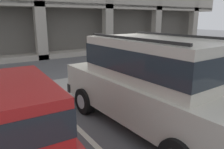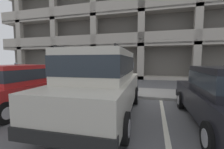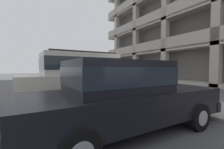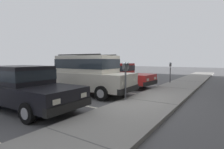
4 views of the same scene
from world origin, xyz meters
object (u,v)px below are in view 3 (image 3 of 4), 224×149
at_px(silver_suv, 81,75).
at_px(red_sedan, 65,78).
at_px(dark_hatchback, 123,94).
at_px(parking_meter_far, 88,72).
at_px(parking_meter_near, 135,71).

distance_m(silver_suv, red_sedan, 3.07).
bearing_deg(dark_hatchback, silver_suv, 177.79).
bearing_deg(red_sedan, parking_meter_far, 142.32).
relative_size(silver_suv, parking_meter_far, 3.33).
height_order(parking_meter_near, parking_meter_far, parking_meter_near).
relative_size(red_sedan, parking_meter_far, 3.11).
bearing_deg(silver_suv, parking_meter_near, 76.82).
bearing_deg(silver_suv, red_sedan, 177.78).
relative_size(silver_suv, parking_meter_near, 3.14).
bearing_deg(parking_meter_far, red_sedan, -39.64).
bearing_deg(parking_meter_far, parking_meter_near, -0.32).
xyz_separation_m(silver_suv, dark_hatchback, (3.31, -0.06, -0.27)).
bearing_deg(parking_meter_near, parking_meter_far, 179.68).
height_order(red_sedan, parking_meter_far, parking_meter_far).
height_order(silver_suv, parking_meter_far, silver_suv).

